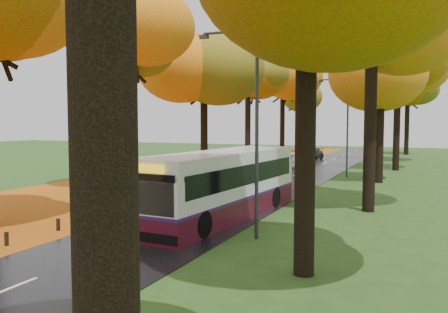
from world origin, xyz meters
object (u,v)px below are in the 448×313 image
Objects in this scene: car_white at (286,161)px; car_silver at (290,160)px; bus at (222,183)px; car_dark at (312,154)px; streetlamp_near at (251,116)px; streetlamp_mid at (344,119)px; streetlamp_far at (373,120)px.

car_white is 1.91m from car_silver.
car_silver is (-3.77, 25.44, -0.93)m from bus.
car_dark is (0.00, 10.00, -0.04)m from car_silver.
car_dark is at bearing 99.27° from streetlamp_near.
streetlamp_mid is 1.00× the size of streetlamp_far.
streetlamp_far is 0.68× the size of bus.
car_white is 1.09× the size of car_silver.
car_silver is 0.93× the size of car_dark.
streetlamp_far is at bearing 81.60° from car_white.
streetlamp_mid is 1.81× the size of car_dark.
streetlamp_far is (0.00, 44.00, 0.00)m from streetlamp_near.
streetlamp_mid is at bearing -26.32° from car_white.
car_dark is at bearing 100.42° from bus.
streetlamp_mid is 0.68× the size of bus.
car_white is at bearing -109.47° from streetlamp_far.
streetlamp_mid is at bearing 90.00° from streetlamp_near.
streetlamp_near reaches higher than car_white.
streetlamp_far is 41.05m from bus.
streetlamp_far is 1.81× the size of car_dark.
car_dark is (-6.30, -5.42, -4.03)m from streetlamp_far.
streetlamp_far reaches higher than car_dark.
car_white is (-3.60, 23.54, -0.85)m from bus.
car_white is (-6.12, 4.68, -3.91)m from streetlamp_mid.
bus reaches higher than car_silver.
car_dark is at bearing 101.91° from car_white.
car_silver is at bearing -112.22° from streetlamp_far.
car_white is at bearing -82.98° from car_silver.
streetlamp_near reaches higher than car_dark.
streetlamp_near is at bearing -75.80° from car_silver.
car_white is at bearing 102.92° from streetlamp_near.
car_dark is (-6.30, 16.58, -4.03)m from streetlamp_mid.
streetlamp_mid is 8.64m from car_white.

